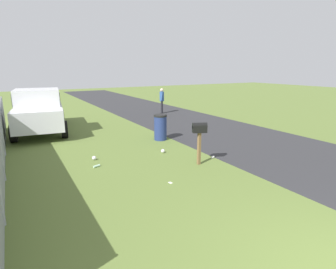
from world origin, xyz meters
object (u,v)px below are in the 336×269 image
Objects in this scene: mailbox at (200,131)px; pickup_truck at (39,109)px; trash_bin at (160,127)px; pedestrian at (162,99)px.

pickup_truck reaches higher than mailbox.
trash_bin is 7.05m from pedestrian.
pickup_truck reaches higher than trash_bin.
trash_bin is 0.65× the size of pedestrian.
mailbox is at bearing 96.28° from pedestrian.
pickup_truck is 3.29× the size of pedestrian.
pedestrian reaches higher than mailbox.
pedestrian is (2.03, -7.73, -0.13)m from pickup_truck.
pedestrian reaches higher than trash_bin.
pickup_truck is at bearing 42.81° from pedestrian.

